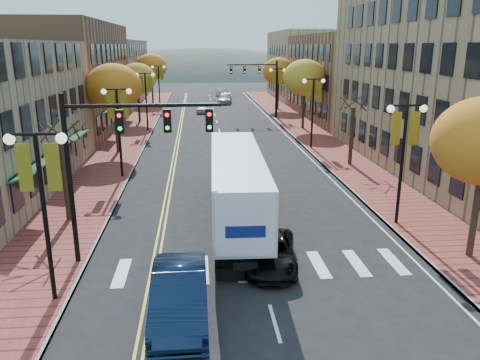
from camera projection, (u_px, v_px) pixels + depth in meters
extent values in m
plane|color=black|center=(266.00, 292.00, 17.16)|extent=(200.00, 200.00, 0.00)
cube|color=brown|center=(132.00, 134.00, 47.43)|extent=(4.00, 85.00, 0.15)
cube|color=brown|center=(306.00, 131.00, 49.03)|extent=(4.00, 85.00, 0.15)
cube|color=brown|center=(54.00, 78.00, 48.56)|extent=(12.00, 24.00, 11.00)
cube|color=#9E8966|center=(101.00, 72.00, 72.69)|extent=(12.00, 26.00, 9.50)
cube|color=brown|center=(365.00, 77.00, 57.60)|extent=(15.00, 24.00, 10.00)
cube|color=#9E8966|center=(320.00, 65.00, 78.51)|extent=(15.00, 20.00, 11.00)
cylinder|color=#382619|center=(65.00, 180.00, 23.39)|extent=(0.28, 0.28, 4.20)
cylinder|color=#382619|center=(116.00, 122.00, 38.60)|extent=(0.28, 0.28, 4.90)
ellipsoid|color=orange|center=(114.00, 87.00, 37.80)|extent=(4.48, 4.48, 3.81)
cylinder|color=#382619|center=(139.00, 102.00, 53.95)|extent=(0.28, 0.28, 4.55)
ellipsoid|color=gold|center=(137.00, 79.00, 53.22)|extent=(4.16, 4.16, 3.54)
cylinder|color=#382619|center=(152.00, 87.00, 71.11)|extent=(0.28, 0.28, 5.04)
ellipsoid|color=orange|center=(151.00, 67.00, 70.29)|extent=(4.61, 4.61, 3.92)
cylinder|color=#382619|center=(476.00, 204.00, 19.20)|extent=(0.28, 0.28, 4.55)
cylinder|color=#382619|center=(351.00, 136.00, 34.55)|extent=(0.28, 0.28, 4.20)
cylinder|color=#382619|center=(303.00, 105.00, 49.76)|extent=(0.28, 0.28, 4.90)
ellipsoid|color=gold|center=(304.00, 78.00, 48.97)|extent=(4.48, 4.48, 3.81)
cylinder|color=#382619|center=(278.00, 92.00, 65.09)|extent=(0.28, 0.28, 4.76)
ellipsoid|color=orange|center=(278.00, 71.00, 64.32)|extent=(4.35, 4.35, 3.70)
cylinder|color=black|center=(46.00, 222.00, 15.66)|extent=(0.16, 0.16, 6.00)
cylinder|color=black|center=(35.00, 134.00, 14.83)|extent=(1.60, 0.10, 0.10)
sphere|color=#FFF2CC|center=(9.00, 139.00, 14.80)|extent=(0.36, 0.36, 0.36)
sphere|color=#FFF2CC|center=(61.00, 138.00, 14.94)|extent=(0.36, 0.36, 0.36)
cube|color=gold|center=(25.00, 168.00, 15.09)|extent=(0.45, 0.03, 1.60)
cube|color=gold|center=(53.00, 167.00, 15.17)|extent=(0.45, 0.03, 1.60)
cylinder|color=black|center=(119.00, 135.00, 30.97)|extent=(0.16, 0.16, 6.00)
cylinder|color=black|center=(116.00, 89.00, 30.13)|extent=(1.60, 0.10, 0.10)
sphere|color=#FFF2CC|center=(104.00, 92.00, 30.10)|extent=(0.36, 0.36, 0.36)
sphere|color=#FFF2CC|center=(129.00, 91.00, 30.25)|extent=(0.36, 0.36, 0.36)
cube|color=gold|center=(110.00, 106.00, 30.40)|extent=(0.45, 0.03, 1.60)
cube|color=gold|center=(124.00, 106.00, 30.48)|extent=(0.45, 0.03, 1.60)
cylinder|color=black|center=(146.00, 103.00, 48.19)|extent=(0.16, 0.16, 6.00)
cylinder|color=black|center=(145.00, 73.00, 47.36)|extent=(1.60, 0.10, 0.10)
sphere|color=#FFF2CC|center=(137.00, 75.00, 47.33)|extent=(0.36, 0.36, 0.36)
sphere|color=#FFF2CC|center=(153.00, 75.00, 47.47)|extent=(0.36, 0.36, 0.36)
cube|color=gold|center=(141.00, 84.00, 47.62)|extent=(0.45, 0.03, 1.60)
cube|color=gold|center=(150.00, 84.00, 47.70)|extent=(0.45, 0.03, 1.60)
cylinder|color=black|center=(159.00, 88.00, 65.41)|extent=(0.16, 0.16, 6.00)
cylinder|color=black|center=(158.00, 66.00, 64.58)|extent=(1.60, 0.10, 0.10)
sphere|color=#FFF2CC|center=(152.00, 67.00, 64.55)|extent=(0.36, 0.36, 0.36)
sphere|color=#FFF2CC|center=(164.00, 67.00, 64.69)|extent=(0.36, 0.36, 0.36)
cube|color=gold|center=(155.00, 74.00, 64.84)|extent=(0.45, 0.03, 1.60)
cube|color=gold|center=(162.00, 74.00, 64.92)|extent=(0.45, 0.03, 1.60)
cylinder|color=black|center=(401.00, 167.00, 22.73)|extent=(0.16, 0.16, 6.00)
cylinder|color=black|center=(408.00, 105.00, 21.90)|extent=(1.60, 0.10, 0.10)
sphere|color=#FFF2CC|center=(391.00, 109.00, 21.87)|extent=(0.36, 0.36, 0.36)
sphere|color=#FFF2CC|center=(424.00, 108.00, 22.01)|extent=(0.36, 0.36, 0.36)
cube|color=gold|center=(396.00, 129.00, 22.16)|extent=(0.45, 0.03, 1.60)
cube|color=gold|center=(414.00, 129.00, 22.24)|extent=(0.45, 0.03, 1.60)
cylinder|color=black|center=(312.00, 115.00, 39.95)|extent=(0.16, 0.16, 6.00)
cylinder|color=black|center=(314.00, 79.00, 39.12)|extent=(1.60, 0.10, 0.10)
sphere|color=#FFF2CC|center=(304.00, 81.00, 39.09)|extent=(0.36, 0.36, 0.36)
sphere|color=#FFF2CC|center=(323.00, 81.00, 39.23)|extent=(0.36, 0.36, 0.36)
cube|color=gold|center=(308.00, 92.00, 39.39)|extent=(0.45, 0.03, 1.60)
cube|color=gold|center=(319.00, 92.00, 39.47)|extent=(0.45, 0.03, 1.60)
cylinder|color=black|center=(277.00, 94.00, 57.17)|extent=(0.16, 0.16, 6.00)
cylinder|color=black|center=(278.00, 69.00, 56.34)|extent=(1.60, 0.10, 0.10)
sphere|color=#FFF2CC|center=(271.00, 70.00, 56.31)|extent=(0.36, 0.36, 0.36)
sphere|color=#FFF2CC|center=(284.00, 70.00, 56.45)|extent=(0.36, 0.36, 0.36)
cube|color=gold|center=(274.00, 78.00, 56.61)|extent=(0.45, 0.03, 1.60)
cube|color=gold|center=(281.00, 78.00, 56.69)|extent=(0.45, 0.03, 1.60)
cylinder|color=black|center=(70.00, 183.00, 18.40)|extent=(0.20, 0.20, 7.00)
cylinder|color=black|center=(143.00, 106.00, 17.83)|extent=(6.00, 0.14, 0.14)
cube|color=black|center=(120.00, 122.00, 17.92)|extent=(0.30, 0.25, 0.90)
sphere|color=#FF0C0C|center=(119.00, 116.00, 17.72)|extent=(0.16, 0.16, 0.16)
cube|color=black|center=(167.00, 121.00, 18.08)|extent=(0.30, 0.25, 0.90)
sphere|color=#FF0C0C|center=(167.00, 115.00, 17.88)|extent=(0.16, 0.16, 0.16)
cube|color=black|center=(209.00, 120.00, 18.22)|extent=(0.30, 0.25, 0.90)
sphere|color=#FF0C0C|center=(209.00, 114.00, 18.02)|extent=(0.16, 0.16, 0.16)
cylinder|color=black|center=(276.00, 90.00, 57.03)|extent=(0.20, 0.20, 7.00)
cylinder|color=black|center=(252.00, 65.00, 55.93)|extent=(6.00, 0.14, 0.14)
cube|color=black|center=(259.00, 70.00, 56.17)|extent=(0.30, 0.25, 0.90)
sphere|color=#FF0C0C|center=(260.00, 68.00, 55.97)|extent=(0.16, 0.16, 0.16)
cube|color=black|center=(245.00, 70.00, 56.01)|extent=(0.30, 0.25, 0.90)
sphere|color=#FF0C0C|center=(245.00, 68.00, 55.81)|extent=(0.16, 0.16, 0.16)
cube|color=black|center=(231.00, 70.00, 55.87)|extent=(0.30, 0.25, 0.90)
sphere|color=#FF0C0C|center=(231.00, 68.00, 55.67)|extent=(0.16, 0.16, 0.16)
cube|color=black|center=(237.00, 212.00, 23.13)|extent=(1.34, 12.00, 0.32)
cube|color=silver|center=(237.00, 181.00, 22.68)|extent=(2.81, 12.06, 2.58)
cube|color=black|center=(231.00, 162.00, 30.00)|extent=(2.40, 2.84, 2.30)
cylinder|color=black|center=(219.00, 261.00, 18.57)|extent=(0.35, 0.93, 0.92)
cylinder|color=black|center=(267.00, 260.00, 18.67)|extent=(0.35, 0.93, 0.92)
cylinder|color=black|center=(219.00, 249.00, 19.63)|extent=(0.35, 0.93, 0.92)
cylinder|color=black|center=(264.00, 248.00, 19.74)|extent=(0.35, 0.93, 0.92)
cylinder|color=black|center=(216.00, 183.00, 29.17)|extent=(0.35, 0.93, 0.92)
cylinder|color=black|center=(247.00, 182.00, 29.28)|extent=(0.35, 0.93, 0.92)
cylinder|color=black|center=(216.00, 174.00, 31.12)|extent=(0.35, 0.93, 0.92)
cylinder|color=black|center=(245.00, 174.00, 31.23)|extent=(0.35, 0.93, 0.92)
imported|color=black|center=(179.00, 295.00, 15.32)|extent=(1.82, 5.14, 1.69)
imported|color=black|center=(271.00, 252.00, 19.03)|extent=(2.60, 4.61, 1.22)
imported|color=silver|center=(203.00, 108.00, 62.78)|extent=(1.99, 4.05, 1.33)
imported|color=#97989E|center=(225.00, 99.00, 72.77)|extent=(2.66, 5.20, 1.45)
imported|color=#A1A2A8|center=(222.00, 92.00, 82.47)|extent=(2.00, 4.49, 1.43)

